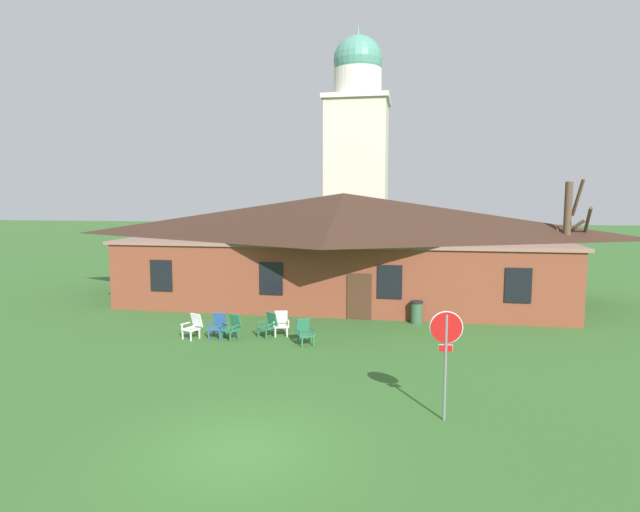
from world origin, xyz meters
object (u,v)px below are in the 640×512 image
Objects in this scene: lawn_chair_right_end at (281,323)px; lawn_chair_by_porch at (193,326)px; lawn_chair_near_door at (218,325)px; trash_bin at (416,312)px; lawn_chair_middle at (269,324)px; lawn_chair_left_end at (232,326)px; lawn_chair_far_side at (304,331)px; stop_sign at (446,343)px.

lawn_chair_by_porch is at bearing -161.63° from lawn_chair_right_end.
lawn_chair_near_door and lawn_chair_right_end have the same top height.
lawn_chair_middle is at bearing -150.65° from trash_bin.
lawn_chair_near_door is at bearing -161.42° from lawn_chair_right_end.
lawn_chair_near_door and lawn_chair_middle have the same top height.
lawn_chair_near_door and lawn_chair_left_end have the same top height.
lawn_chair_left_end is 1.00× the size of lawn_chair_far_side.
lawn_chair_right_end is at bearing -151.58° from trash_bin.
lawn_chair_right_end is at bearing 39.79° from lawn_chair_middle.
stop_sign is 9.42m from lawn_chair_middle.
lawn_chair_far_side is at bearing -27.34° from lawn_chair_middle.
lawn_chair_far_side is (1.61, -0.83, 0.00)m from lawn_chair_middle.
lawn_chair_by_porch is 3.44m from lawn_chair_right_end.
trash_bin is at bearing 44.46° from lawn_chair_far_side.
lawn_chair_near_door is 1.00× the size of lawn_chair_far_side.
lawn_chair_by_porch is 4.46m from lawn_chair_far_side.
lawn_chair_near_door is (-8.30, 6.35, -1.45)m from stop_sign.
lawn_chair_far_side is at bearing -44.73° from lawn_chair_right_end.
lawn_chair_by_porch is (-9.20, 6.06, -1.45)m from stop_sign.
lawn_chair_middle is at bearing 133.10° from stop_sign.
stop_sign reaches higher than lawn_chair_middle.
trash_bin reaches higher than lawn_chair_far_side.
trash_bin is at bearing 25.57° from lawn_chair_near_door.
lawn_chair_near_door is at bearing -167.11° from lawn_chair_middle.
lawn_chair_far_side is (-4.74, 5.96, -1.45)m from stop_sign.
lawn_chair_middle is 1.00× the size of lawn_chair_right_end.
trash_bin is at bearing 28.42° from lawn_chair_right_end.
trash_bin is at bearing 29.35° from lawn_chair_middle.
trash_bin is at bearing 24.80° from lawn_chair_by_porch.
lawn_chair_right_end is 1.68m from lawn_chair_far_side.
lawn_chair_right_end is (3.26, 1.08, 0.00)m from lawn_chair_by_porch.
lawn_chair_by_porch is at bearing 178.71° from lawn_chair_far_side.
lawn_chair_middle is at bearing 14.48° from lawn_chair_by_porch.
lawn_chair_left_end is at bearing -152.37° from lawn_chair_right_end.
stop_sign is 2.87× the size of lawn_chair_right_end.
lawn_chair_by_porch is at bearing -173.49° from lawn_chair_left_end.
lawn_chair_by_porch is 1.00× the size of lawn_chair_middle.
lawn_chair_near_door is 1.00× the size of lawn_chair_middle.
stop_sign is 10.00m from lawn_chair_left_end.
lawn_chair_right_end is at bearing 18.37° from lawn_chair_by_porch.
lawn_chair_by_porch and lawn_chair_middle have the same top height.
stop_sign reaches higher than lawn_chair_by_porch.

